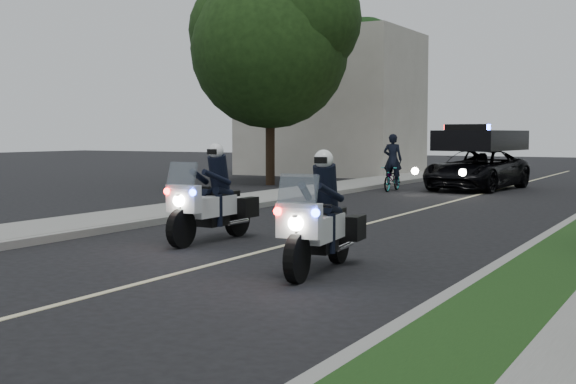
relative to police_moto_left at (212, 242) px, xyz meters
name	(u,v)px	position (x,y,z in m)	size (l,w,h in m)	color
ground	(166,277)	(1.46, -3.23, 0.00)	(120.00, 120.00, 0.00)	black
curb_left	(272,203)	(-2.64, 6.77, 0.07)	(0.20, 60.00, 0.15)	gray
sidewalk_left	(239,201)	(-3.74, 6.77, 0.08)	(2.00, 60.00, 0.16)	gray
building_far	(332,104)	(-8.54, 22.77, 3.50)	(8.00, 6.00, 7.00)	#A8A396
lane_marking	(409,213)	(1.46, 6.77, 0.00)	(0.12, 50.00, 0.01)	#BFB78C
police_moto_left	(212,242)	(0.00, 0.00, 0.00)	(0.77, 2.20, 1.87)	silver
police_moto_right	(320,272)	(3.22, -1.83, 0.00)	(0.75, 2.14, 1.82)	silver
police_suv	(476,190)	(0.77, 15.72, 0.00)	(2.42, 5.23, 2.54)	black
bicycle	(392,191)	(-1.69, 13.65, 0.00)	(0.58, 1.65, 0.87)	black
cyclist	(392,191)	(-1.69, 13.65, 0.00)	(0.66, 0.44, 1.84)	black
tree_left_near	(270,185)	(-7.08, 14.21, 0.00)	(6.23, 6.23, 10.38)	#1D3B13
tree_left_far	(341,173)	(-8.34, 23.55, 0.00)	(5.59, 5.59, 9.32)	black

